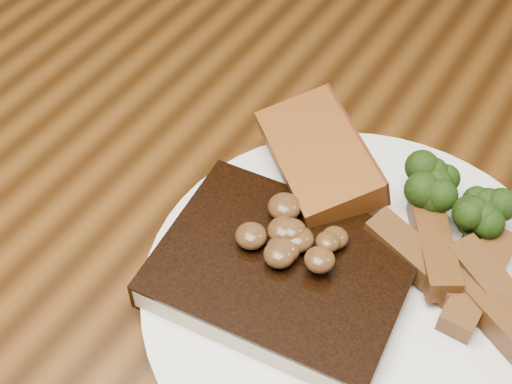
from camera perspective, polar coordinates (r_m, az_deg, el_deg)
dining_table at (r=0.65m, az=-0.20°, el=-5.74°), size 1.60×0.90×0.75m
chair_far at (r=1.13m, az=14.28°, el=11.81°), size 0.58×0.58×0.96m
plate at (r=0.52m, az=8.26°, el=-8.11°), size 0.31×0.31×0.01m
steak at (r=0.50m, az=2.15°, el=-6.37°), size 0.18×0.15×0.03m
steak_bone at (r=0.48m, az=-1.53°, el=-11.51°), size 0.15×0.03×0.02m
mushroom_pile at (r=0.49m, az=3.32°, el=-3.37°), size 0.07×0.07×0.03m
garlic_bread at (r=0.56m, az=4.87°, el=1.39°), size 0.13×0.12×0.02m
potato_wedges at (r=0.51m, az=14.86°, el=-8.36°), size 0.12×0.12×0.02m
broccoli_cluster at (r=0.55m, az=16.64°, el=-1.35°), size 0.08×0.08×0.04m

